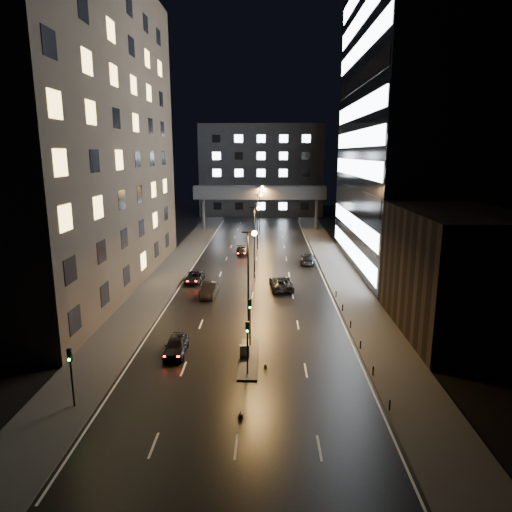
# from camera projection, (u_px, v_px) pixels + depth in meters

# --- Properties ---
(ground) EXTENTS (160.00, 160.00, 0.00)m
(ground) POSITION_uv_depth(u_px,v_px,m) (256.00, 259.00, 76.18)
(ground) COLOR black
(ground) RESTS_ON ground
(sidewalk_left) EXTENTS (5.00, 110.00, 0.15)m
(sidewalk_left) POSITION_uv_depth(u_px,v_px,m) (176.00, 265.00, 71.60)
(sidewalk_left) COLOR #383533
(sidewalk_left) RESTS_ON ground
(sidewalk_right) EXTENTS (5.00, 110.00, 0.15)m
(sidewalk_right) POSITION_uv_depth(u_px,v_px,m) (336.00, 266.00, 70.98)
(sidewalk_right) COLOR #383533
(sidewalk_right) RESTS_ON ground
(building_left) EXTENTS (15.00, 48.00, 40.00)m
(building_left) POSITION_uv_depth(u_px,v_px,m) (73.00, 130.00, 56.72)
(building_left) COLOR #2D2319
(building_left) RESTS_ON ground
(building_right_low) EXTENTS (10.00, 18.00, 12.00)m
(building_right_low) POSITION_uv_depth(u_px,v_px,m) (455.00, 272.00, 44.14)
(building_right_low) COLOR black
(building_right_low) RESTS_ON ground
(building_right_glass) EXTENTS (20.00, 36.00, 45.00)m
(building_right_glass) POSITION_uv_depth(u_px,v_px,m) (426.00, 116.00, 66.69)
(building_right_glass) COLOR black
(building_right_glass) RESTS_ON ground
(building_far) EXTENTS (34.00, 14.00, 25.00)m
(building_far) POSITION_uv_depth(u_px,v_px,m) (261.00, 170.00, 129.97)
(building_far) COLOR #333335
(building_far) RESTS_ON ground
(skybridge) EXTENTS (30.00, 3.00, 10.00)m
(skybridge) POSITION_uv_depth(u_px,v_px,m) (260.00, 193.00, 103.59)
(skybridge) COLOR #333335
(skybridge) RESTS_ON ground
(median_island) EXTENTS (1.60, 8.00, 0.15)m
(median_island) POSITION_uv_depth(u_px,v_px,m) (249.00, 358.00, 39.11)
(median_island) COLOR #383533
(median_island) RESTS_ON ground
(traffic_signal_near) EXTENTS (0.28, 0.34, 4.40)m
(traffic_signal_near) POSITION_uv_depth(u_px,v_px,m) (250.00, 315.00, 40.87)
(traffic_signal_near) COLOR black
(traffic_signal_near) RESTS_ON median_island
(traffic_signal_far) EXTENTS (0.28, 0.34, 4.40)m
(traffic_signal_far) POSITION_uv_depth(u_px,v_px,m) (247.00, 339.00, 35.51)
(traffic_signal_far) COLOR black
(traffic_signal_far) RESTS_ON median_island
(traffic_signal_corner) EXTENTS (0.28, 0.34, 4.40)m
(traffic_signal_corner) POSITION_uv_depth(u_px,v_px,m) (71.00, 369.00, 30.96)
(traffic_signal_corner) COLOR black
(traffic_signal_corner) RESTS_ON ground
(bollard_row) EXTENTS (0.12, 25.12, 0.90)m
(bollard_row) POSITION_uv_depth(u_px,v_px,m) (355.00, 335.00, 43.17)
(bollard_row) COLOR black
(bollard_row) RESTS_ON ground
(streetlight_near) EXTENTS (1.45, 0.50, 10.15)m
(streetlight_near) POSITION_uv_depth(u_px,v_px,m) (250.00, 268.00, 43.54)
(streetlight_near) COLOR black
(streetlight_near) RESTS_ON ground
(streetlight_mid_a) EXTENTS (1.45, 0.50, 10.15)m
(streetlight_mid_a) POSITION_uv_depth(u_px,v_px,m) (255.00, 233.00, 63.04)
(streetlight_mid_a) COLOR black
(streetlight_mid_a) RESTS_ON ground
(streetlight_mid_b) EXTENTS (1.45, 0.50, 10.15)m
(streetlight_mid_b) POSITION_uv_depth(u_px,v_px,m) (258.00, 214.00, 82.54)
(streetlight_mid_b) COLOR black
(streetlight_mid_b) RESTS_ON ground
(streetlight_far) EXTENTS (1.45, 0.50, 10.15)m
(streetlight_far) POSITION_uv_depth(u_px,v_px,m) (260.00, 202.00, 102.04)
(streetlight_far) COLOR black
(streetlight_far) RESTS_ON ground
(car_away_a) EXTENTS (1.99, 4.66, 1.57)m
(car_away_a) POSITION_uv_depth(u_px,v_px,m) (176.00, 345.00, 39.99)
(car_away_a) COLOR black
(car_away_a) RESTS_ON ground
(car_away_b) EXTENTS (2.05, 5.12, 1.65)m
(car_away_b) POSITION_uv_depth(u_px,v_px,m) (209.00, 290.00, 56.13)
(car_away_b) COLOR black
(car_away_b) RESTS_ON ground
(car_away_c) EXTENTS (2.41, 4.97, 1.36)m
(car_away_c) POSITION_uv_depth(u_px,v_px,m) (194.00, 277.00, 62.21)
(car_away_c) COLOR black
(car_away_c) RESTS_ON ground
(car_away_d) EXTENTS (2.40, 4.68, 1.30)m
(car_away_d) POSITION_uv_depth(u_px,v_px,m) (242.00, 251.00, 79.04)
(car_away_d) COLOR black
(car_away_d) RESTS_ON ground
(car_toward_a) EXTENTS (3.30, 6.11, 1.63)m
(car_toward_a) POSITION_uv_depth(u_px,v_px,m) (281.00, 283.00, 59.03)
(car_toward_a) COLOR black
(car_toward_a) RESTS_ON ground
(car_toward_b) EXTENTS (2.79, 5.76, 1.62)m
(car_toward_b) POSITION_uv_depth(u_px,v_px,m) (308.00, 259.00, 72.73)
(car_toward_b) COLOR black
(car_toward_b) RESTS_ON ground
(utility_cabinet) EXTENTS (0.87, 0.62, 1.10)m
(utility_cabinet) POSITION_uv_depth(u_px,v_px,m) (244.00, 351.00, 39.03)
(utility_cabinet) COLOR #505052
(utility_cabinet) RESTS_ON median_island
(cone_a) EXTENTS (0.37, 0.37, 0.52)m
(cone_a) POSITION_uv_depth(u_px,v_px,m) (265.00, 365.00, 37.42)
(cone_a) COLOR orange
(cone_a) RESTS_ON ground
(cone_b) EXTENTS (0.43, 0.43, 0.52)m
(cone_b) POSITION_uv_depth(u_px,v_px,m) (241.00, 414.00, 30.36)
(cone_b) COLOR #E9580C
(cone_b) RESTS_ON ground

